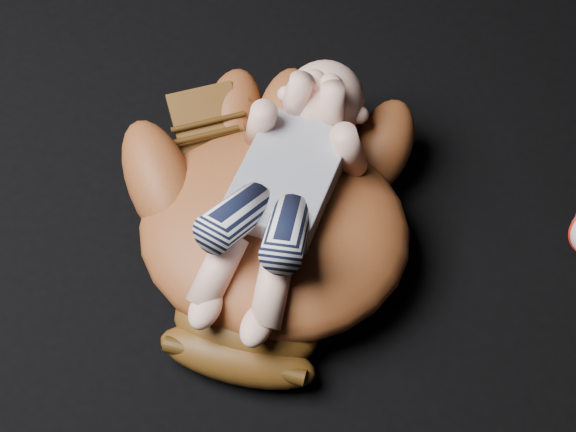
{
  "coord_description": "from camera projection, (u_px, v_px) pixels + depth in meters",
  "views": [
    {
      "loc": [
        0.2,
        -0.51,
        0.96
      ],
      "look_at": [
        -0.11,
        0.0,
        0.08
      ],
      "focal_mm": 55.0,
      "sensor_mm": 36.0,
      "label": 1
    }
  ],
  "objects": [
    {
      "name": "baseball_glove",
      "position": [
        274.0,
        222.0,
        1.07
      ],
      "size": [
        0.53,
        0.57,
        0.15
      ],
      "primitive_type": null,
      "rotation": [
        0.0,
        0.0,
        0.29
      ],
      "color": "brown",
      "rests_on": "ground"
    },
    {
      "name": "newborn_baby",
      "position": [
        279.0,
        192.0,
        1.02
      ],
      "size": [
        0.24,
        0.41,
        0.15
      ],
      "primitive_type": null,
      "rotation": [
        0.0,
        0.0,
        0.19
      ],
      "color": "#DEA48F",
      "rests_on": "baseball_glove"
    }
  ]
}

